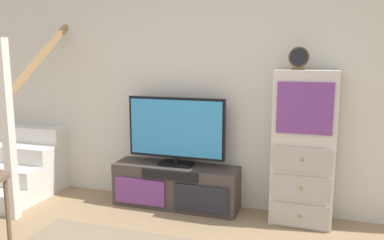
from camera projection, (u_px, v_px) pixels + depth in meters
name	position (u px, v px, depth m)	size (l,w,h in m)	color
back_wall	(210.00, 82.00, 4.17)	(6.40, 0.12, 2.70)	beige
media_console	(176.00, 186.00, 4.20)	(1.36, 0.38, 0.46)	#423833
television	(176.00, 130.00, 4.12)	(1.07, 0.22, 0.73)	black
side_cabinet	(303.00, 149.00, 3.72)	(0.58, 0.38, 1.50)	beige
desk_clock	(299.00, 58.00, 3.59)	(0.19, 0.08, 0.21)	#4C3823
staircase	(29.00, 159.00, 4.78)	(1.00, 1.36, 2.20)	silver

